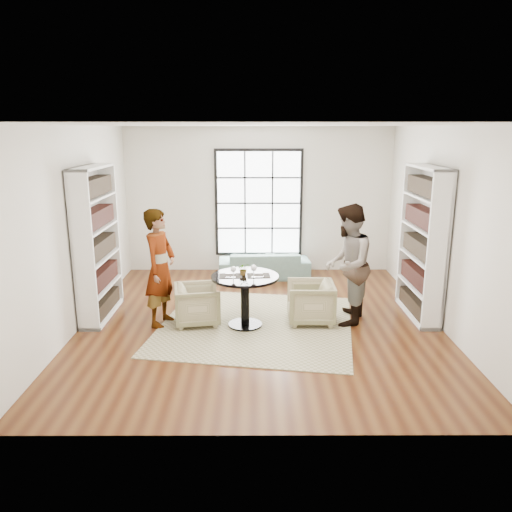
{
  "coord_description": "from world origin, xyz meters",
  "views": [
    {
      "loc": [
        -0.08,
        -7.34,
        2.94
      ],
      "look_at": [
        -0.06,
        0.4,
        0.97
      ],
      "focal_mm": 35.0,
      "sensor_mm": 36.0,
      "label": 1
    }
  ],
  "objects_px": {
    "pedestal_table": "(245,290)",
    "flower_centerpiece": "(243,269)",
    "armchair_right": "(310,302)",
    "person_left": "(160,268)",
    "wine_glass_left": "(233,270)",
    "wine_glass_right": "(254,268)",
    "armchair_left": "(197,304)",
    "person_right": "(347,265)",
    "sofa": "(264,264)"
  },
  "relations": [
    {
      "from": "flower_centerpiece",
      "to": "sofa",
      "type": "bearing_deg",
      "value": 82.04
    },
    {
      "from": "pedestal_table",
      "to": "flower_centerpiece",
      "type": "bearing_deg",
      "value": 124.5
    },
    {
      "from": "armchair_right",
      "to": "person_right",
      "type": "bearing_deg",
      "value": 91.03
    },
    {
      "from": "armchair_left",
      "to": "person_left",
      "type": "distance_m",
      "value": 0.81
    },
    {
      "from": "person_left",
      "to": "person_right",
      "type": "xyz_separation_m",
      "value": [
        2.85,
        0.05,
        0.03
      ]
    },
    {
      "from": "person_right",
      "to": "pedestal_table",
      "type": "bearing_deg",
      "value": -66.58
    },
    {
      "from": "pedestal_table",
      "to": "wine_glass_left",
      "type": "height_order",
      "value": "wine_glass_left"
    },
    {
      "from": "person_left",
      "to": "wine_glass_right",
      "type": "relative_size",
      "value": 9.25
    },
    {
      "from": "armchair_right",
      "to": "wine_glass_right",
      "type": "height_order",
      "value": "wine_glass_right"
    },
    {
      "from": "armchair_right",
      "to": "wine_glass_left",
      "type": "bearing_deg",
      "value": -75.5
    },
    {
      "from": "wine_glass_left",
      "to": "flower_centerpiece",
      "type": "relative_size",
      "value": 0.96
    },
    {
      "from": "armchair_left",
      "to": "person_left",
      "type": "bearing_deg",
      "value": 79.91
    },
    {
      "from": "armchair_right",
      "to": "person_right",
      "type": "relative_size",
      "value": 0.39
    },
    {
      "from": "pedestal_table",
      "to": "flower_centerpiece",
      "type": "distance_m",
      "value": 0.32
    },
    {
      "from": "wine_glass_left",
      "to": "wine_glass_right",
      "type": "height_order",
      "value": "wine_glass_right"
    },
    {
      "from": "person_left",
      "to": "wine_glass_left",
      "type": "height_order",
      "value": "person_left"
    },
    {
      "from": "person_right",
      "to": "armchair_right",
      "type": "bearing_deg",
      "value": -72.53
    },
    {
      "from": "person_right",
      "to": "wine_glass_right",
      "type": "xyz_separation_m",
      "value": [
        -1.43,
        -0.26,
        0.02
      ]
    },
    {
      "from": "armchair_left",
      "to": "flower_centerpiece",
      "type": "bearing_deg",
      "value": -106.22
    },
    {
      "from": "pedestal_table",
      "to": "person_left",
      "type": "bearing_deg",
      "value": 175.16
    },
    {
      "from": "armchair_left",
      "to": "person_left",
      "type": "height_order",
      "value": "person_left"
    },
    {
      "from": "person_left",
      "to": "wine_glass_right",
      "type": "bearing_deg",
      "value": -81.75
    },
    {
      "from": "sofa",
      "to": "armchair_left",
      "type": "height_order",
      "value": "armchair_left"
    },
    {
      "from": "armchair_right",
      "to": "flower_centerpiece",
      "type": "distance_m",
      "value": 1.19
    },
    {
      "from": "pedestal_table",
      "to": "armchair_left",
      "type": "bearing_deg",
      "value": 171.6
    },
    {
      "from": "person_right",
      "to": "person_left",
      "type": "bearing_deg",
      "value": -71.45
    },
    {
      "from": "pedestal_table",
      "to": "sofa",
      "type": "distance_m",
      "value": 2.66
    },
    {
      "from": "pedestal_table",
      "to": "person_right",
      "type": "height_order",
      "value": "person_right"
    },
    {
      "from": "armchair_right",
      "to": "person_left",
      "type": "bearing_deg",
      "value": -87.63
    },
    {
      "from": "armchair_left",
      "to": "sofa",
      "type": "bearing_deg",
      "value": -33.32
    },
    {
      "from": "armchair_right",
      "to": "wine_glass_right",
      "type": "distance_m",
      "value": 1.11
    },
    {
      "from": "pedestal_table",
      "to": "armchair_right",
      "type": "height_order",
      "value": "pedestal_table"
    },
    {
      "from": "pedestal_table",
      "to": "armchair_left",
      "type": "relative_size",
      "value": 1.48
    },
    {
      "from": "pedestal_table",
      "to": "person_right",
      "type": "relative_size",
      "value": 0.55
    },
    {
      "from": "wine_glass_left",
      "to": "flower_centerpiece",
      "type": "height_order",
      "value": "flower_centerpiece"
    },
    {
      "from": "armchair_left",
      "to": "wine_glass_left",
      "type": "height_order",
      "value": "wine_glass_left"
    },
    {
      "from": "person_right",
      "to": "wine_glass_right",
      "type": "bearing_deg",
      "value": -62.33
    },
    {
      "from": "armchair_left",
      "to": "person_right",
      "type": "bearing_deg",
      "value": -98.74
    },
    {
      "from": "armchair_right",
      "to": "person_right",
      "type": "xyz_separation_m",
      "value": [
        0.55,
        0.0,
        0.6
      ]
    },
    {
      "from": "armchair_right",
      "to": "pedestal_table",
      "type": "bearing_deg",
      "value": -79.83
    },
    {
      "from": "armchair_left",
      "to": "person_right",
      "type": "xyz_separation_m",
      "value": [
        2.3,
        0.05,
        0.62
      ]
    },
    {
      "from": "person_left",
      "to": "flower_centerpiece",
      "type": "bearing_deg",
      "value": -77.08
    },
    {
      "from": "pedestal_table",
      "to": "armchair_right",
      "type": "relative_size",
      "value": 1.41
    },
    {
      "from": "armchair_right",
      "to": "person_left",
      "type": "relative_size",
      "value": 0.4
    },
    {
      "from": "armchair_left",
      "to": "wine_glass_right",
      "type": "xyz_separation_m",
      "value": [
        0.87,
        -0.2,
        0.64
      ]
    },
    {
      "from": "armchair_right",
      "to": "wine_glass_left",
      "type": "height_order",
      "value": "wine_glass_left"
    },
    {
      "from": "armchair_left",
      "to": "flower_centerpiece",
      "type": "height_order",
      "value": "flower_centerpiece"
    },
    {
      "from": "pedestal_table",
      "to": "flower_centerpiece",
      "type": "xyz_separation_m",
      "value": [
        -0.02,
        0.03,
        0.32
      ]
    },
    {
      "from": "person_right",
      "to": "sofa",
      "type": "bearing_deg",
      "value": -136.09
    },
    {
      "from": "sofa",
      "to": "flower_centerpiece",
      "type": "height_order",
      "value": "flower_centerpiece"
    }
  ]
}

